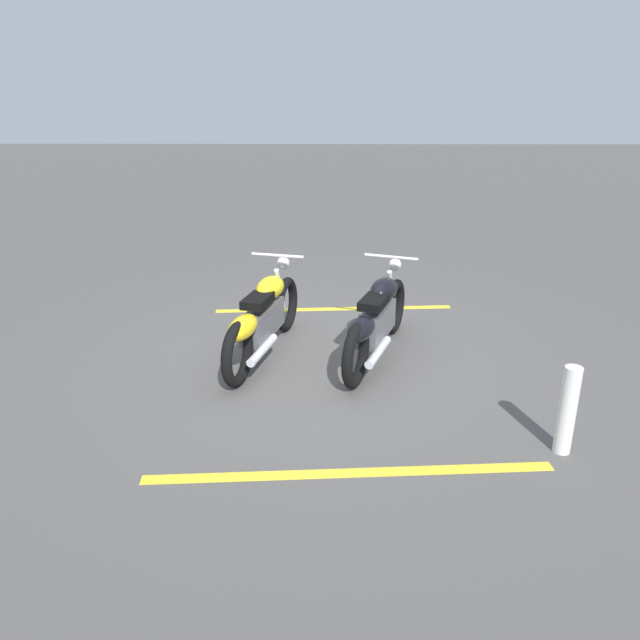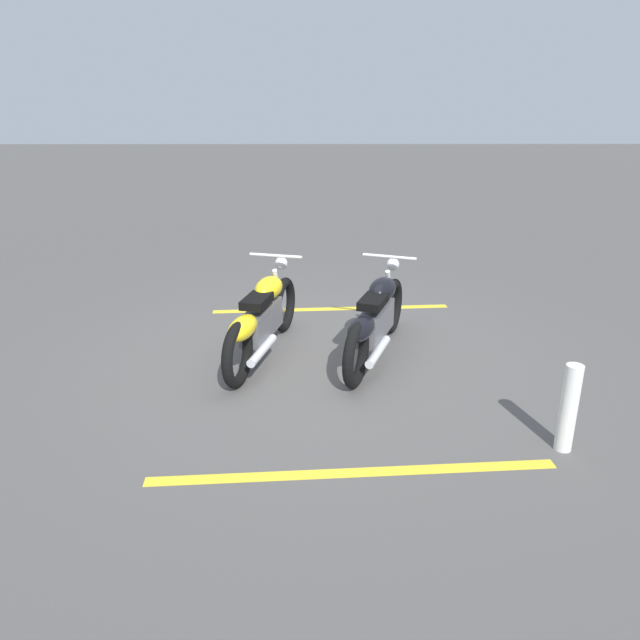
# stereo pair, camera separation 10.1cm
# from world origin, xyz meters

# --- Properties ---
(ground_plane) EXTENTS (60.00, 60.00, 0.00)m
(ground_plane) POSITION_xyz_m (0.00, 0.00, 0.00)
(ground_plane) COLOR #514F4C
(motorcycle_bright_foreground) EXTENTS (2.19, 0.77, 1.04)m
(motorcycle_bright_foreground) POSITION_xyz_m (-0.07, -0.63, 0.46)
(motorcycle_bright_foreground) COLOR black
(motorcycle_bright_foreground) RESTS_ON ground
(motorcycle_dark_foreground) EXTENTS (2.13, 0.90, 1.04)m
(motorcycle_dark_foreground) POSITION_xyz_m (-0.03, 0.61, 0.46)
(motorcycle_dark_foreground) COLOR black
(motorcycle_dark_foreground) RESTS_ON ground
(bollard_post) EXTENTS (0.14, 0.14, 0.76)m
(bollard_post) POSITION_xyz_m (1.81, 2.00, 0.38)
(bollard_post) COLOR white
(bollard_post) RESTS_ON ground
(parking_stripe_near) EXTENTS (0.34, 3.20, 0.01)m
(parking_stripe_near) POSITION_xyz_m (-1.66, 0.17, 0.00)
(parking_stripe_near) COLOR yellow
(parking_stripe_near) RESTS_ON ground
(parking_stripe_mid) EXTENTS (0.34, 3.20, 0.01)m
(parking_stripe_mid) POSITION_xyz_m (2.14, 0.25, 0.00)
(parking_stripe_mid) COLOR yellow
(parking_stripe_mid) RESTS_ON ground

